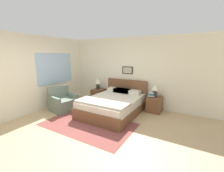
% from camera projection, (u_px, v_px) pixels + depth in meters
% --- Properties ---
extents(ground_plane, '(16.00, 16.00, 0.00)m').
position_uv_depth(ground_plane, '(79.00, 131.00, 3.88)').
color(ground_plane, tan).
extents(wall_back, '(6.91, 0.09, 2.60)m').
position_uv_depth(wall_back, '(125.00, 72.00, 5.91)').
color(wall_back, beige).
rests_on(wall_back, ground_plane).
extents(wall_left, '(0.08, 5.07, 2.60)m').
position_uv_depth(wall_left, '(57.00, 71.00, 5.86)').
color(wall_left, beige).
rests_on(wall_left, ground_plane).
extents(area_rug_main, '(2.57, 1.53, 0.01)m').
position_uv_depth(area_rug_main, '(88.00, 124.00, 4.27)').
color(area_rug_main, brown).
rests_on(area_rug_main, ground_plane).
extents(bed, '(1.64, 2.18, 1.00)m').
position_uv_depth(bed, '(113.00, 104.00, 5.07)').
color(bed, brown).
rests_on(bed, ground_plane).
extents(armchair, '(0.87, 0.91, 0.84)m').
position_uv_depth(armchair, '(63.00, 102.00, 5.33)').
color(armchair, slate).
rests_on(armchair, ground_plane).
extents(nightstand_near_window, '(0.47, 0.54, 0.54)m').
position_uv_depth(nightstand_near_window, '(99.00, 95.00, 6.34)').
color(nightstand_near_window, brown).
rests_on(nightstand_near_window, ground_plane).
extents(nightstand_by_door, '(0.47, 0.54, 0.54)m').
position_uv_depth(nightstand_by_door, '(154.00, 104.00, 5.18)').
color(nightstand_by_door, brown).
rests_on(nightstand_by_door, ground_plane).
extents(table_lamp_near_window, '(0.24, 0.24, 0.45)m').
position_uv_depth(table_lamp_near_window, '(98.00, 83.00, 6.23)').
color(table_lamp_near_window, '#2D2823').
rests_on(table_lamp_near_window, nightstand_near_window).
extents(table_lamp_by_door, '(0.24, 0.24, 0.45)m').
position_uv_depth(table_lamp_by_door, '(155.00, 89.00, 5.07)').
color(table_lamp_by_door, '#2D2823').
rests_on(table_lamp_by_door, nightstand_by_door).
extents(book_thick_bottom, '(0.22, 0.23, 0.03)m').
position_uv_depth(book_thick_bottom, '(151.00, 96.00, 5.14)').
color(book_thick_bottom, '#232328').
rests_on(book_thick_bottom, nightstand_by_door).
extents(book_hardcover_middle, '(0.25, 0.28, 0.03)m').
position_uv_depth(book_hardcover_middle, '(152.00, 96.00, 5.13)').
color(book_hardcover_middle, silver).
rests_on(book_hardcover_middle, book_thick_bottom).
extents(book_novel_upper, '(0.17, 0.26, 0.04)m').
position_uv_depth(book_novel_upper, '(152.00, 95.00, 5.12)').
color(book_novel_upper, '#4C7551').
rests_on(book_novel_upper, book_hardcover_middle).
extents(book_slim_near_top, '(0.23, 0.23, 0.04)m').
position_uv_depth(book_slim_near_top, '(152.00, 93.00, 5.11)').
color(book_slim_near_top, '#335693').
rests_on(book_slim_near_top, book_novel_upper).
extents(book_paperback_top, '(0.16, 0.22, 0.03)m').
position_uv_depth(book_paperback_top, '(152.00, 93.00, 5.11)').
color(book_paperback_top, silver).
rests_on(book_paperback_top, book_slim_near_top).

